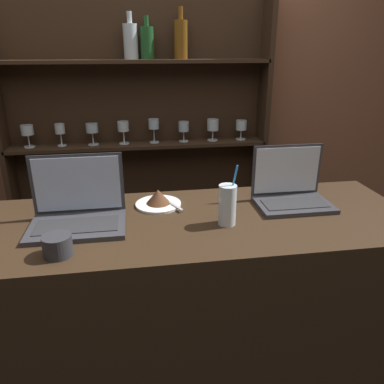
{
  "coord_description": "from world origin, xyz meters",
  "views": [
    {
      "loc": [
        -0.11,
        -0.98,
        1.62
      ],
      "look_at": [
        0.1,
        0.34,
        1.1
      ],
      "focal_mm": 35.0,
      "sensor_mm": 36.0,
      "label": 1
    }
  ],
  "objects_px": {
    "cake_plate": "(158,199)",
    "coffee_cup": "(57,246)",
    "laptop_near": "(78,210)",
    "laptop_far": "(291,191)",
    "water_glass": "(227,205)"
  },
  "relations": [
    {
      "from": "cake_plate",
      "to": "coffee_cup",
      "type": "height_order",
      "value": "cake_plate"
    },
    {
      "from": "laptop_far",
      "to": "coffee_cup",
      "type": "relative_size",
      "value": 3.26
    },
    {
      "from": "coffee_cup",
      "to": "laptop_near",
      "type": "bearing_deg",
      "value": 80.54
    },
    {
      "from": "laptop_far",
      "to": "coffee_cup",
      "type": "distance_m",
      "value": 0.94
    },
    {
      "from": "laptop_far",
      "to": "cake_plate",
      "type": "distance_m",
      "value": 0.56
    },
    {
      "from": "cake_plate",
      "to": "laptop_far",
      "type": "bearing_deg",
      "value": -6.4
    },
    {
      "from": "cake_plate",
      "to": "coffee_cup",
      "type": "xyz_separation_m",
      "value": [
        -0.34,
        -0.35,
        0.01
      ]
    },
    {
      "from": "cake_plate",
      "to": "coffee_cup",
      "type": "relative_size",
      "value": 2.04
    },
    {
      "from": "cake_plate",
      "to": "water_glass",
      "type": "distance_m",
      "value": 0.33
    },
    {
      "from": "coffee_cup",
      "to": "water_glass",
      "type": "bearing_deg",
      "value": 13.11
    },
    {
      "from": "laptop_near",
      "to": "laptop_far",
      "type": "distance_m",
      "value": 0.86
    },
    {
      "from": "coffee_cup",
      "to": "cake_plate",
      "type": "bearing_deg",
      "value": 45.56
    },
    {
      "from": "laptop_far",
      "to": "cake_plate",
      "type": "relative_size",
      "value": 1.6
    },
    {
      "from": "cake_plate",
      "to": "water_glass",
      "type": "height_order",
      "value": "water_glass"
    },
    {
      "from": "laptop_near",
      "to": "cake_plate",
      "type": "height_order",
      "value": "laptop_near"
    }
  ]
}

